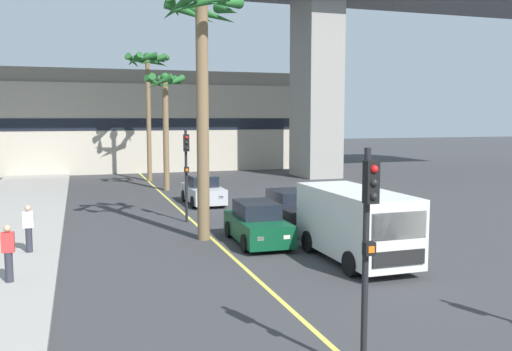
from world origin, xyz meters
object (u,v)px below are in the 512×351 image
object	(u,v)px
car_queue_third	(203,191)
traffic_light_median_far	(186,163)
traffic_light_median_near	(368,231)
pedestrian_mid_block	(8,252)
delivery_van	(355,223)
pedestrian_near_crosswalk	(29,228)
car_queue_second	(290,210)
palm_tree_far_median	(165,98)
palm_tree_near_median	(148,73)
car_queue_front	(257,224)
palm_tree_mid_median	(202,54)

from	to	relation	value
car_queue_third	traffic_light_median_far	size ratio (longest dim) A/B	0.98
car_queue_third	traffic_light_median_near	world-z (taller)	traffic_light_median_near
pedestrian_mid_block	traffic_light_median_near	bearing A→B (deg)	-48.78
delivery_van	pedestrian_near_crosswalk	bearing A→B (deg)	159.04
pedestrian_near_crosswalk	car_queue_second	bearing A→B (deg)	12.09
palm_tree_far_median	pedestrian_mid_block	distance (m)	21.26
car_queue_third	traffic_light_median_near	size ratio (longest dim) A/B	0.98
traffic_light_median_near	palm_tree_far_median	bearing A→B (deg)	88.93
palm_tree_near_median	traffic_light_median_far	bearing A→B (deg)	-91.46
car_queue_front	palm_tree_mid_median	xyz separation A→B (m)	(-1.81, 1.19, 6.37)
pedestrian_near_crosswalk	traffic_light_median_far	bearing A→B (deg)	35.45
palm_tree_far_median	pedestrian_near_crosswalk	size ratio (longest dim) A/B	4.67
car_queue_third	pedestrian_mid_block	distance (m)	15.52
traffic_light_median_near	pedestrian_mid_block	xyz separation A→B (m)	(-6.84, 7.81, -1.72)
traffic_light_median_far	palm_tree_far_median	world-z (taller)	palm_tree_far_median
palm_tree_mid_median	palm_tree_far_median	distance (m)	15.09
delivery_van	palm_tree_near_median	bearing A→B (deg)	98.00
traffic_light_median_far	palm_tree_near_median	world-z (taller)	palm_tree_near_median
car_queue_second	palm_tree_far_median	size ratio (longest dim) A/B	0.55
car_queue_front	car_queue_second	xyz separation A→B (m)	(2.34, 2.65, 0.00)
car_queue_second	traffic_light_median_far	size ratio (longest dim) A/B	0.99
palm_tree_near_median	palm_tree_mid_median	world-z (taller)	palm_tree_near_median
traffic_light_median_near	car_queue_third	bearing A→B (deg)	85.77
car_queue_second	pedestrian_mid_block	bearing A→B (deg)	-151.56
car_queue_front	car_queue_second	size ratio (longest dim) A/B	1.00
traffic_light_median_near	traffic_light_median_far	world-z (taller)	same
pedestrian_mid_block	traffic_light_median_far	bearing A→B (deg)	50.78
palm_tree_far_median	traffic_light_median_near	bearing A→B (deg)	-91.07
traffic_light_median_near	palm_tree_near_median	xyz separation A→B (m)	(0.13, 32.81, 5.25)
delivery_van	pedestrian_mid_block	world-z (taller)	delivery_van
palm_tree_near_median	palm_tree_far_median	size ratio (longest dim) A/B	1.25
car_queue_front	palm_tree_near_median	bearing A→B (deg)	93.46
car_queue_third	pedestrian_mid_block	bearing A→B (deg)	-122.71
car_queue_second	pedestrian_near_crosswalk	size ratio (longest dim) A/B	2.57
car_queue_front	traffic_light_median_far	bearing A→B (deg)	109.73
car_queue_third	traffic_light_median_far	bearing A→B (deg)	-110.10
pedestrian_near_crosswalk	pedestrian_mid_block	bearing A→B (deg)	-94.05
palm_tree_near_median	pedestrian_near_crosswalk	size ratio (longest dim) A/B	5.82
car_queue_third	palm_tree_mid_median	xyz separation A→B (m)	(-1.90, -8.76, 6.37)
traffic_light_median_near	palm_tree_mid_median	size ratio (longest dim) A/B	0.45
pedestrian_near_crosswalk	pedestrian_mid_block	distance (m)	3.54
car_queue_second	pedestrian_near_crosswalk	world-z (taller)	pedestrian_near_crosswalk
car_queue_second	delivery_van	bearing A→B (deg)	-90.86
traffic_light_median_far	palm_tree_near_median	distance (m)	17.79
traffic_light_median_near	traffic_light_median_far	distance (m)	15.83
car_queue_front	traffic_light_median_near	xyz separation A→B (m)	(-1.45, -10.92, 1.99)
palm_tree_far_median	car_queue_second	bearing A→B (deg)	-76.39
delivery_van	palm_tree_near_median	xyz separation A→B (m)	(-3.57, 25.41, 6.68)
car_queue_front	delivery_van	distance (m)	4.21
car_queue_third	pedestrian_near_crosswalk	distance (m)	12.53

